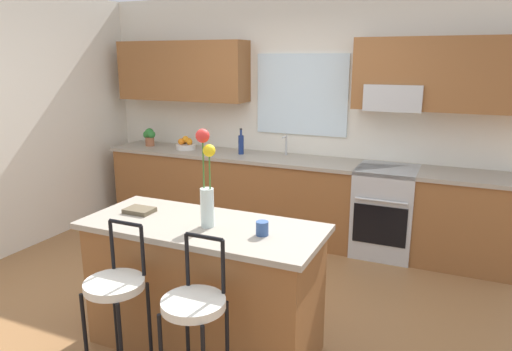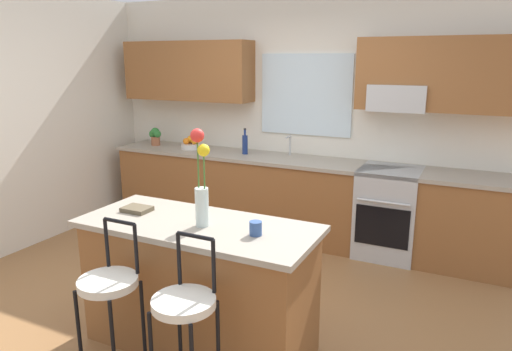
# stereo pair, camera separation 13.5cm
# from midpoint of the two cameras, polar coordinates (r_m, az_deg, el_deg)

# --- Properties ---
(ground_plane) EXTENTS (14.00, 14.00, 0.00)m
(ground_plane) POSITION_cam_midpoint_polar(r_m,az_deg,el_deg) (4.04, -5.36, -15.58)
(ground_plane) COLOR olive
(wall_left) EXTENTS (0.12, 4.60, 2.70)m
(wall_left) POSITION_cam_midpoint_polar(r_m,az_deg,el_deg) (5.49, -28.17, 5.70)
(wall_left) COLOR silver
(wall_left) RESTS_ON ground
(back_wall_assembly) EXTENTS (5.60, 0.50, 2.70)m
(back_wall_assembly) POSITION_cam_midpoint_polar(r_m,az_deg,el_deg) (5.34, 5.04, 8.80)
(back_wall_assembly) COLOR silver
(back_wall_assembly) RESTS_ON ground
(counter_run) EXTENTS (4.56, 0.64, 0.92)m
(counter_run) POSITION_cam_midpoint_polar(r_m,az_deg,el_deg) (5.28, 3.56, -2.76)
(counter_run) COLOR brown
(counter_run) RESTS_ON ground
(sink_faucet) EXTENTS (0.02, 0.13, 0.23)m
(sink_faucet) POSITION_cam_midpoint_polar(r_m,az_deg,el_deg) (5.32, 2.93, 3.97)
(sink_faucet) COLOR #B7BABC
(sink_faucet) RESTS_ON counter_run
(oven_range) EXTENTS (0.60, 0.64, 0.92)m
(oven_range) POSITION_cam_midpoint_polar(r_m,az_deg,el_deg) (5.01, 14.74, -4.22)
(oven_range) COLOR #B7BABC
(oven_range) RESTS_ON ground
(kitchen_island) EXTENTS (1.65, 0.71, 0.92)m
(kitchen_island) POSITION_cam_midpoint_polar(r_m,az_deg,el_deg) (3.35, -7.58, -13.23)
(kitchen_island) COLOR brown
(kitchen_island) RESTS_ON ground
(bar_stool_near) EXTENTS (0.36, 0.36, 1.04)m
(bar_stool_near) POSITION_cam_midpoint_polar(r_m,az_deg,el_deg) (3.03, -18.04, -13.38)
(bar_stool_near) COLOR black
(bar_stool_near) RESTS_ON ground
(bar_stool_middle) EXTENTS (0.36, 0.36, 1.04)m
(bar_stool_middle) POSITION_cam_midpoint_polar(r_m,az_deg,el_deg) (2.72, -9.01, -16.10)
(bar_stool_middle) COLOR black
(bar_stool_middle) RESTS_ON ground
(flower_vase) EXTENTS (0.13, 0.10, 0.65)m
(flower_vase) POSITION_cam_midpoint_polar(r_m,az_deg,el_deg) (3.03, -7.34, -1.02)
(flower_vase) COLOR silver
(flower_vase) RESTS_ON kitchen_island
(mug_ceramic) EXTENTS (0.08, 0.08, 0.09)m
(mug_ceramic) POSITION_cam_midpoint_polar(r_m,az_deg,el_deg) (2.93, -0.56, -6.49)
(mug_ceramic) COLOR #33518C
(mug_ceramic) RESTS_ON kitchen_island
(cookbook) EXTENTS (0.20, 0.15, 0.03)m
(cookbook) POSITION_cam_midpoint_polar(r_m,az_deg,el_deg) (3.48, -15.15, -4.15)
(cookbook) COLOR brown
(cookbook) RESTS_ON kitchen_island
(fruit_bowl_oranges) EXTENTS (0.24, 0.24, 0.16)m
(fruit_bowl_oranges) POSITION_cam_midpoint_polar(r_m,az_deg,el_deg) (5.77, -9.26, 3.78)
(fruit_bowl_oranges) COLOR silver
(fruit_bowl_oranges) RESTS_ON counter_run
(bottle_olive_oil) EXTENTS (0.06, 0.06, 0.30)m
(bottle_olive_oil) POSITION_cam_midpoint_polar(r_m,az_deg,el_deg) (5.39, -2.56, 3.87)
(bottle_olive_oil) COLOR navy
(bottle_olive_oil) RESTS_ON counter_run
(potted_plant_small) EXTENTS (0.18, 0.12, 0.23)m
(potted_plant_small) POSITION_cam_midpoint_polar(r_m,az_deg,el_deg) (6.06, -13.54, 4.73)
(potted_plant_small) COLOR #9E5B3D
(potted_plant_small) RESTS_ON counter_run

